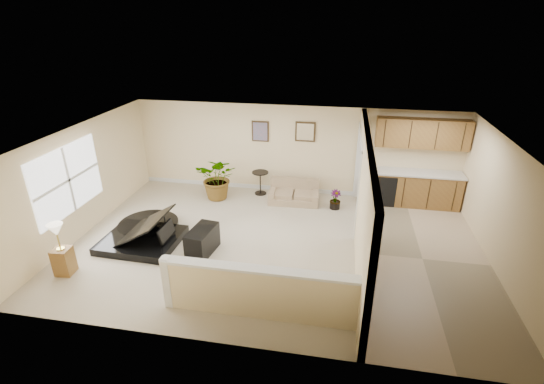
% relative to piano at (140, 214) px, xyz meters
% --- Properties ---
extents(floor, '(9.00, 9.00, 0.00)m').
position_rel_piano_xyz_m(floor, '(3.01, 0.31, -0.65)').
color(floor, '#BBAE91').
rests_on(floor, ground).
extents(back_wall, '(9.00, 0.04, 2.50)m').
position_rel_piano_xyz_m(back_wall, '(3.01, 3.31, 0.60)').
color(back_wall, beige).
rests_on(back_wall, floor).
extents(front_wall, '(9.00, 0.04, 2.50)m').
position_rel_piano_xyz_m(front_wall, '(3.01, -2.69, 0.60)').
color(front_wall, beige).
rests_on(front_wall, floor).
extents(left_wall, '(0.04, 6.00, 2.50)m').
position_rel_piano_xyz_m(left_wall, '(-1.49, 0.31, 0.60)').
color(left_wall, beige).
rests_on(left_wall, floor).
extents(right_wall, '(0.04, 6.00, 2.50)m').
position_rel_piano_xyz_m(right_wall, '(7.51, 0.31, 0.60)').
color(right_wall, beige).
rests_on(right_wall, floor).
extents(ceiling, '(9.00, 6.00, 0.04)m').
position_rel_piano_xyz_m(ceiling, '(3.01, 0.31, 1.85)').
color(ceiling, silver).
rests_on(ceiling, back_wall).
extents(kitchen_vinyl, '(2.70, 6.00, 0.01)m').
position_rel_piano_xyz_m(kitchen_vinyl, '(6.16, 0.31, -0.65)').
color(kitchen_vinyl, tan).
rests_on(kitchen_vinyl, floor).
extents(interior_partition, '(0.18, 5.99, 2.50)m').
position_rel_piano_xyz_m(interior_partition, '(4.81, 0.56, 0.57)').
color(interior_partition, beige).
rests_on(interior_partition, floor).
extents(pony_half_wall, '(3.42, 0.22, 1.00)m').
position_rel_piano_xyz_m(pony_half_wall, '(3.09, -1.99, -0.14)').
color(pony_half_wall, beige).
rests_on(pony_half_wall, floor).
extents(left_window, '(0.05, 2.15, 1.45)m').
position_rel_piano_xyz_m(left_window, '(-1.47, -0.19, 0.80)').
color(left_window, white).
rests_on(left_window, left_wall).
extents(wall_art_left, '(0.48, 0.04, 0.58)m').
position_rel_piano_xyz_m(wall_art_left, '(2.06, 3.28, 1.10)').
color(wall_art_left, '#382814').
rests_on(wall_art_left, back_wall).
extents(wall_mirror, '(0.55, 0.04, 0.55)m').
position_rel_piano_xyz_m(wall_mirror, '(3.31, 3.28, 1.15)').
color(wall_mirror, '#382814').
rests_on(wall_mirror, back_wall).
extents(kitchen_cabinets, '(2.36, 0.65, 2.33)m').
position_rel_piano_xyz_m(kitchen_cabinets, '(6.20, 3.04, 0.22)').
color(kitchen_cabinets, olive).
rests_on(kitchen_cabinets, floor).
extents(piano, '(2.00, 2.07, 1.57)m').
position_rel_piano_xyz_m(piano, '(0.00, 0.00, 0.00)').
color(piano, black).
rests_on(piano, floor).
extents(piano_bench, '(0.55, 0.91, 0.57)m').
position_rel_piano_xyz_m(piano_bench, '(1.52, -0.26, -0.37)').
color(piano_bench, black).
rests_on(piano_bench, floor).
extents(loveseat, '(1.37, 0.82, 0.77)m').
position_rel_piano_xyz_m(loveseat, '(3.12, 2.65, -0.36)').
color(loveseat, '#9A8562').
rests_on(loveseat, floor).
extents(accent_table, '(0.46, 0.46, 0.67)m').
position_rel_piano_xyz_m(accent_table, '(2.11, 2.96, -0.23)').
color(accent_table, black).
rests_on(accent_table, floor).
extents(palm_plant, '(1.13, 0.99, 1.24)m').
position_rel_piano_xyz_m(palm_plant, '(1.04, 2.46, -0.05)').
color(palm_plant, black).
rests_on(palm_plant, floor).
extents(small_plant, '(0.37, 0.37, 0.52)m').
position_rel_piano_xyz_m(small_plant, '(4.25, 2.39, -0.43)').
color(small_plant, black).
rests_on(small_plant, floor).
extents(lamp_stand, '(0.35, 0.35, 1.11)m').
position_rel_piano_xyz_m(lamp_stand, '(-0.92, -1.46, -0.19)').
color(lamp_stand, olive).
rests_on(lamp_stand, floor).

